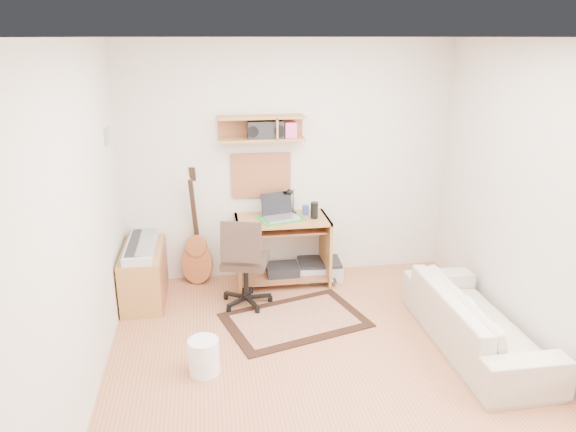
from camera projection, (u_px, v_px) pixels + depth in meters
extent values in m
cube|color=#B36F4A|center=(326.00, 371.00, 4.43)|extent=(3.60, 4.00, 0.01)
cube|color=white|center=(334.00, 36.00, 3.61)|extent=(3.60, 4.00, 0.01)
cube|color=beige|center=(288.00, 162.00, 5.90)|extent=(3.60, 0.01, 2.60)
cube|color=beige|center=(77.00, 234.00, 3.76)|extent=(0.01, 4.00, 2.60)
cube|color=beige|center=(551.00, 210.00, 4.28)|extent=(0.01, 4.00, 2.60)
cube|color=#AA763C|center=(262.00, 128.00, 5.61)|extent=(0.90, 0.25, 0.26)
cube|color=tan|center=(261.00, 175.00, 5.87)|extent=(0.64, 0.03, 0.49)
cube|color=#4C8CBF|center=(107.00, 136.00, 5.03)|extent=(0.02, 0.20, 0.15)
cylinder|color=black|center=(314.00, 210.00, 5.77)|extent=(0.08, 0.08, 0.18)
cylinder|color=#3544A0|center=(306.00, 210.00, 5.91)|extent=(0.07, 0.07, 0.10)
cube|color=black|center=(265.00, 130.00, 5.61)|extent=(0.37, 0.17, 0.19)
cube|color=tan|center=(295.00, 320.00, 5.20)|extent=(1.49, 1.19, 0.02)
cube|color=#AA763C|center=(144.00, 274.00, 5.57)|extent=(0.40, 0.90, 0.55)
cube|color=#B2B5BA|center=(141.00, 246.00, 5.47)|extent=(0.28, 0.89, 0.08)
cylinder|color=white|center=(204.00, 356.00, 4.36)|extent=(0.33, 0.33, 0.30)
cube|color=#A5A8AA|center=(319.00, 270.00, 6.14)|extent=(0.51, 0.41, 0.18)
imported|color=#BCAD95|center=(477.00, 310.00, 4.69)|extent=(0.51, 1.76, 0.69)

